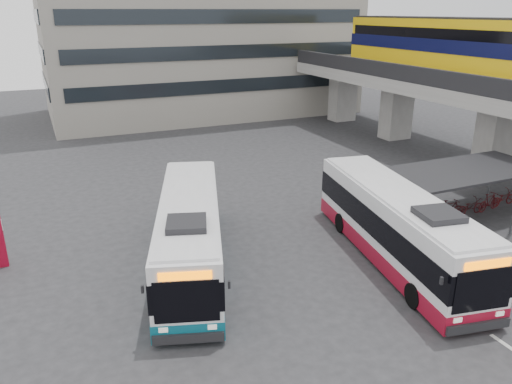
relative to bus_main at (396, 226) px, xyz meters
name	(u,v)px	position (x,y,z in m)	size (l,w,h in m)	color
ground	(340,278)	(-2.99, -0.47, -1.54)	(120.00, 120.00, 0.00)	#28282B
viaduct	(452,69)	(14.01, 12.05, 4.69)	(8.00, 32.00, 9.68)	gray
bike_shelter	(451,193)	(5.51, 2.53, -0.18)	(10.00, 4.00, 2.54)	#595B60
road_markings	(443,301)	(-0.49, -3.47, -1.53)	(0.15, 7.60, 0.01)	beige
bus_main	(396,226)	(0.00, 0.00, 0.00)	(4.42, 11.47, 3.32)	white
bus_teal	(190,233)	(-8.15, 2.94, -0.04)	(5.62, 11.12, 3.23)	white
pedestrian	(168,255)	(-9.16, 2.82, -0.77)	(0.56, 0.37, 1.53)	black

